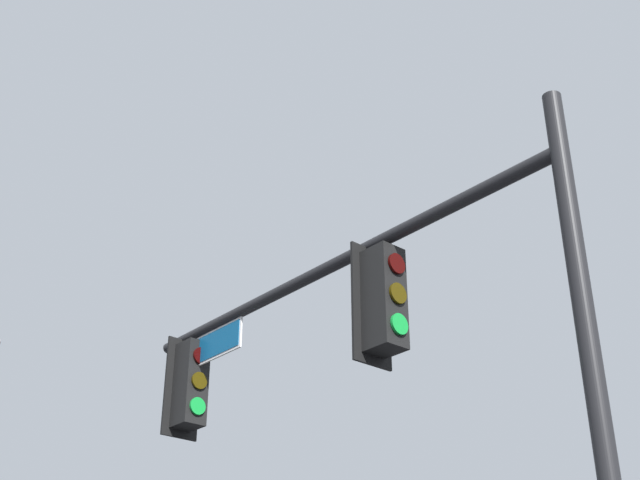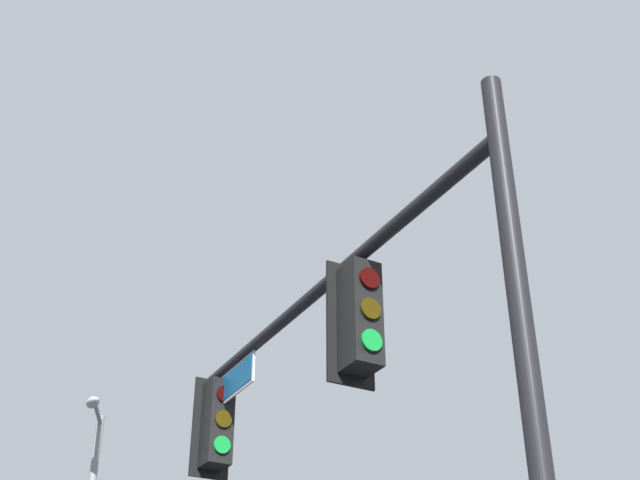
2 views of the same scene
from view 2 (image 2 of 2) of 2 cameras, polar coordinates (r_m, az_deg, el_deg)
signal_pole_near at (r=8.91m, az=0.83°, el=-8.57°), size 6.45×0.74×6.37m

